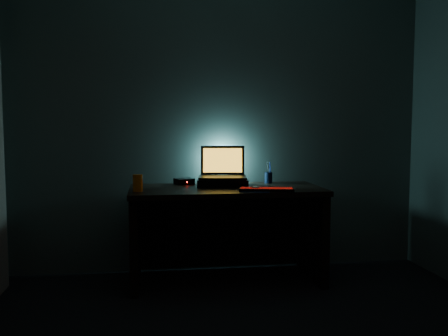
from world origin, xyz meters
The scene contains 10 objects.
room centered at (0.00, 0.00, 1.25)m, with size 3.50×4.00×2.50m.
desk centered at (0.00, 1.67, 0.49)m, with size 1.50×0.70×0.75m.
riser centered at (-0.01, 1.73, 0.78)m, with size 0.40×0.30×0.06m, color black.
laptop centered at (0.00, 1.78, 0.87)m, with size 0.41×0.33×0.26m.
keyboard centered at (0.27, 1.37, 0.76)m, with size 0.42×0.21×0.02m.
mousepad centered at (0.19, 1.40, 0.75)m, with size 0.22×0.20×0.00m, color #0B264E.
mouse centered at (0.19, 1.40, 0.77)m, with size 0.06×0.09×0.03m, color gray.
pen_cup centered at (0.40, 1.86, 0.80)m, with size 0.06×0.06×0.09m, color black.
juice_glass centered at (-0.68, 1.49, 0.81)m, with size 0.07×0.07×0.13m, color orange.
router centered at (-0.31, 1.88, 0.77)m, with size 0.18×0.16×0.05m.
Camera 1 is at (-0.57, -2.22, 1.24)m, focal length 40.00 mm.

